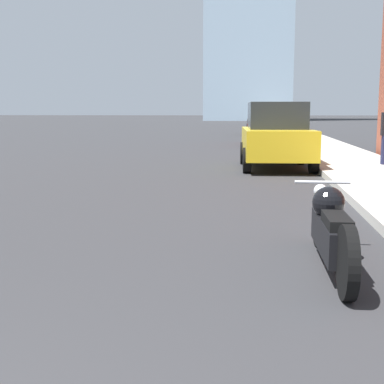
% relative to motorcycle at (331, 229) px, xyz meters
% --- Properties ---
extents(sidewalk, '(2.45, 240.00, 0.15)m').
position_rel_motorcycle_xyz_m(sidewalk, '(2.07, 35.25, -0.32)').
color(sidewalk, '#B2ADA3').
rests_on(sidewalk, ground_plane).
extents(motorcycle, '(0.62, 2.45, 0.80)m').
position_rel_motorcycle_xyz_m(motorcycle, '(0.00, 0.00, 0.00)').
color(motorcycle, black).
rests_on(motorcycle, ground_plane).
extents(parked_car_yellow, '(2.05, 3.92, 1.81)m').
position_rel_motorcycle_xyz_m(parked_car_yellow, '(-0.19, 9.50, 0.49)').
color(parked_car_yellow, gold).
rests_on(parked_car_yellow, ground_plane).
extents(parked_car_red, '(1.80, 3.99, 1.68)m').
position_rel_motorcycle_xyz_m(parked_car_red, '(-0.27, 20.28, 0.45)').
color(parked_car_red, red).
rests_on(parked_car_red, ground_plane).
extents(parked_car_black, '(2.15, 4.53, 1.66)m').
position_rel_motorcycle_xyz_m(parked_car_black, '(-0.29, 30.76, 0.45)').
color(parked_car_black, black).
rests_on(parked_car_black, ground_plane).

